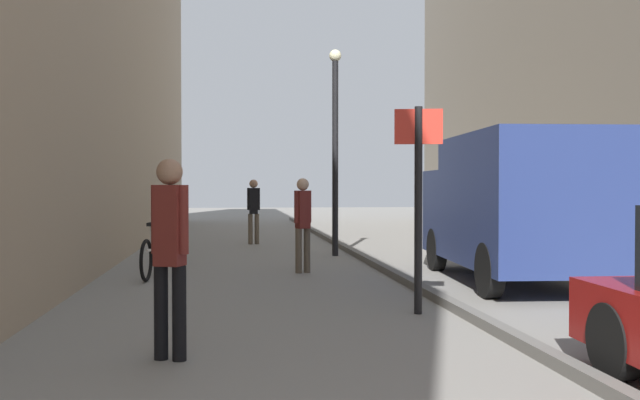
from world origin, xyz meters
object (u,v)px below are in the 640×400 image
Objects in this scene: lamp_post at (335,138)px; bicycle_leaning at (154,256)px; delivery_van at (515,205)px; pedestrian_main_foreground at (303,218)px; pedestrian_far_crossing at (170,244)px; street_sign_post at (418,191)px; cafe_chair_near_window at (176,238)px; pedestrian_mid_block at (254,207)px.

bicycle_leaning is (-3.74, -3.42, -2.34)m from lamp_post.
pedestrian_main_foreground is at bearing 156.61° from delivery_van.
pedestrian_far_crossing is at bearing -107.54° from lamp_post.
street_sign_post is at bearing -39.47° from bicycle_leaning.
lamp_post is (0.06, 7.36, 1.18)m from street_sign_post.
cafe_chair_near_window is (-3.45, 6.03, -1.00)m from street_sign_post.
pedestrian_far_crossing reaches higher than cafe_chair_near_window.
lamp_post is at bearing 49.91° from bicycle_leaning.
bicycle_leaning is (-2.67, -0.35, -0.63)m from pedestrian_main_foreground.
pedestrian_far_crossing is 1.97× the size of cafe_chair_near_window.
pedestrian_mid_block is (-0.70, 6.55, 0.03)m from pedestrian_main_foreground.
cafe_chair_near_window is at bearing 122.33° from pedestrian_main_foreground.
pedestrian_main_foreground is at bearing 15.00° from bicycle_leaning.
pedestrian_mid_block is 1.02× the size of bicycle_leaning.
pedestrian_far_crossing is 0.38× the size of delivery_van.
delivery_van is at bearing -5.41° from bicycle_leaning.
bicycle_leaning is 1.88× the size of cafe_chair_near_window.
street_sign_post is 5.52m from bicycle_leaning.
bicycle_leaning reaches higher than cafe_chair_near_window.
pedestrian_mid_block is 10.99m from street_sign_post.
pedestrian_main_foreground is 6.59m from pedestrian_mid_block.
lamp_post is at bearing 119.46° from delivery_van.
pedestrian_far_crossing reaches higher than bicycle_leaning.
bicycle_leaning is (-1.97, -6.90, -0.66)m from pedestrian_mid_block.
pedestrian_far_crossing is 9.91m from lamp_post.
pedestrian_far_crossing is at bearing -135.45° from delivery_van.
lamp_post reaches higher than delivery_van.
cafe_chair_near_window is at bearing 91.29° from bicycle_leaning.
delivery_van is (3.37, -1.74, 0.29)m from pedestrian_main_foreground.
bicycle_leaning is at bearing -105.00° from pedestrian_mid_block.
pedestrian_far_crossing reaches higher than pedestrian_main_foreground.
cafe_chair_near_window is at bearing -48.35° from street_sign_post.
cafe_chair_near_window is (0.23, 2.09, 0.17)m from bicycle_leaning.
lamp_post is at bearing 95.24° from pedestrian_far_crossing.
pedestrian_main_foreground is 1.00× the size of bicycle_leaning.
pedestrian_mid_block is 7.21m from bicycle_leaning.
pedestrian_main_foreground is at bearing 96.09° from pedestrian_far_crossing.
bicycle_leaning is at bearing 120.43° from pedestrian_far_crossing.
lamp_post reaches higher than street_sign_post.
street_sign_post is (1.01, -4.29, 0.53)m from pedestrian_main_foreground.
street_sign_post is 7.02m from cafe_chair_near_window.
cafe_chair_near_window is (-0.57, 7.99, -0.52)m from pedestrian_far_crossing.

